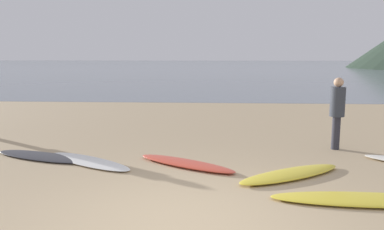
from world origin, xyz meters
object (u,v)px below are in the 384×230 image
(surfboard_2, at_px, (89,161))
(surfboard_4, at_px, (291,174))
(surfboard_1, at_px, (41,156))
(surfboard_3, at_px, (186,163))
(person_1, at_px, (337,107))
(surfboard_5, at_px, (368,200))

(surfboard_2, height_order, surfboard_4, surfboard_4)
(surfboard_1, xyz_separation_m, surfboard_4, (4.74, -0.95, 0.02))
(surfboard_3, xyz_separation_m, person_1, (3.15, 1.48, 0.87))
(surfboard_1, bearing_deg, surfboard_3, 12.85)
(surfboard_3, distance_m, surfboard_5, 3.15)
(surfboard_3, bearing_deg, person_1, 56.24)
(surfboard_5, bearing_deg, surfboard_4, 129.60)
(surfboard_3, distance_m, person_1, 3.59)
(surfboard_4, xyz_separation_m, surfboard_5, (0.86, -1.11, -0.01))
(surfboard_5, bearing_deg, surfboard_1, 161.52)
(surfboard_2, xyz_separation_m, surfboard_5, (4.54, -1.75, 0.01))
(surfboard_3, height_order, person_1, person_1)
(surfboard_5, height_order, person_1, person_1)
(surfboard_1, relative_size, surfboard_5, 0.82)
(surfboard_2, xyz_separation_m, surfboard_4, (3.68, -0.64, 0.02))
(surfboard_4, bearing_deg, surfboard_1, 135.39)
(surfboard_1, bearing_deg, surfboard_4, 9.37)
(surfboard_5, bearing_deg, surfboard_2, 160.59)
(surfboard_1, height_order, surfboard_2, same)
(surfboard_3, xyz_separation_m, surfboard_5, (2.68, -1.65, -0.01))
(surfboard_1, xyz_separation_m, surfboard_2, (1.06, -0.31, 0.00))
(surfboard_2, bearing_deg, person_1, 48.01)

